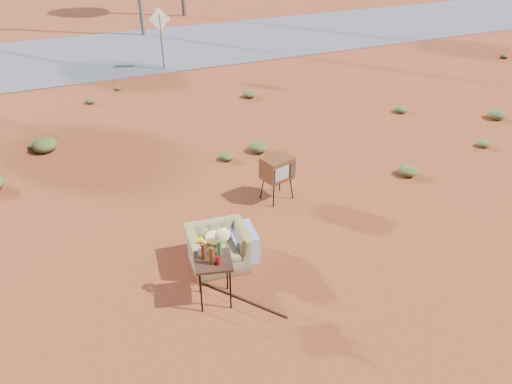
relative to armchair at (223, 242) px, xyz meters
name	(u,v)px	position (x,y,z in m)	size (l,w,h in m)	color
ground	(261,273)	(0.46, -0.57, -0.41)	(140.00, 140.00, 0.00)	brown
highway	(109,53)	(0.46, 14.43, -0.39)	(140.00, 7.00, 0.04)	#565659
armchair	(223,242)	(0.00, 0.00, 0.00)	(1.27, 0.78, 0.89)	olive
tv_unit	(277,169)	(1.78, 1.52, 0.30)	(0.69, 0.61, 0.96)	black
side_table	(211,258)	(-0.49, -0.82, 0.41)	(0.68, 0.68, 1.11)	#331D12
rusty_bar	(242,299)	(-0.07, -1.04, -0.39)	(0.04, 0.04, 1.62)	#4C2614
road_sign	(160,28)	(1.96, 11.43, 1.09)	(0.78, 0.06, 2.19)	brown
scrub_patch	(151,165)	(-0.36, 3.84, -0.28)	(17.49, 8.07, 0.33)	#4A5625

